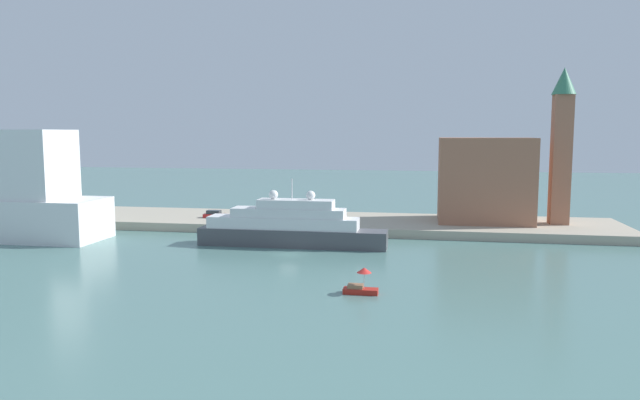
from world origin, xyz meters
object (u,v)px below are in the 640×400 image
at_px(person_figure, 225,217).
at_px(mooring_bollard, 307,224).
at_px(harbor_building, 485,180).
at_px(bell_tower, 562,140).
at_px(large_yacht, 290,227).
at_px(small_motorboat, 361,285).
at_px(parked_car, 215,215).

relative_size(person_figure, mooring_bollard, 1.91).
relative_size(harbor_building, bell_tower, 0.60).
bearing_deg(harbor_building, bell_tower, -3.83).
relative_size(large_yacht, small_motorboat, 7.73).
height_order(small_motorboat, person_figure, person_figure).
bearing_deg(parked_car, large_yacht, -42.80).
bearing_deg(small_motorboat, harbor_building, 69.71).
relative_size(harbor_building, parked_car, 3.82).
height_order(large_yacht, person_figure, large_yacht).
bearing_deg(mooring_bollard, harbor_building, 20.55).
height_order(person_figure, mooring_bollard, person_figure).
bearing_deg(small_motorboat, bell_tower, 56.94).
distance_m(harbor_building, person_figure, 48.54).
height_order(small_motorboat, harbor_building, harbor_building).
distance_m(person_figure, mooring_bollard, 16.69).
height_order(harbor_building, bell_tower, bell_tower).
xyz_separation_m(large_yacht, mooring_bollard, (0.77, 10.40, -1.02)).
bearing_deg(person_figure, mooring_bollard, -12.01).
bearing_deg(large_yacht, parked_car, 137.20).
bearing_deg(mooring_bollard, small_motorboat, -69.73).
relative_size(bell_tower, person_figure, 16.98).
xyz_separation_m(large_yacht, parked_car, (-19.00, 17.59, -0.84)).
xyz_separation_m(small_motorboat, mooring_bollard, (-13.35, 36.16, 0.95)).
distance_m(small_motorboat, mooring_bollard, 38.55).
distance_m(large_yacht, person_figure, 20.85).
distance_m(large_yacht, small_motorboat, 29.44).
height_order(large_yacht, small_motorboat, large_yacht).
bearing_deg(mooring_bollard, large_yacht, -94.22).
relative_size(bell_tower, mooring_bollard, 32.35).
bearing_deg(parked_car, harbor_building, 4.99).
bearing_deg(large_yacht, person_figure, 138.28).
relative_size(large_yacht, bell_tower, 1.08).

